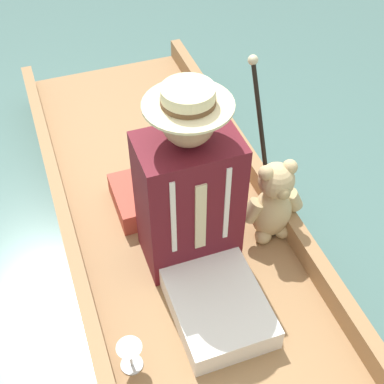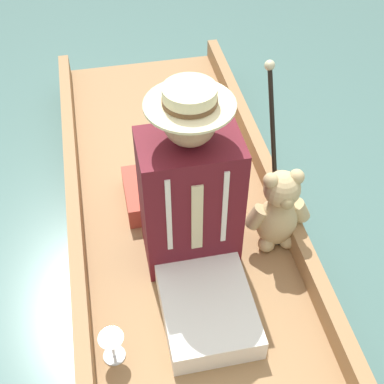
{
  "view_description": "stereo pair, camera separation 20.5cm",
  "coord_description": "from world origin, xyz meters",
  "px_view_note": "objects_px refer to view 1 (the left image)",
  "views": [
    {
      "loc": [
        0.48,
        1.32,
        2.02
      ],
      "look_at": [
        -0.01,
        -0.04,
        0.56
      ],
      "focal_mm": 50.0,
      "sensor_mm": 36.0,
      "label": 1
    },
    {
      "loc": [
        0.28,
        1.37,
        2.02
      ],
      "look_at": [
        -0.01,
        -0.04,
        0.56
      ],
      "focal_mm": 50.0,
      "sensor_mm": 36.0,
      "label": 2
    }
  ],
  "objects_px": {
    "seated_person": "(194,211)",
    "walking_cane": "(262,133)",
    "wine_glass": "(130,352)",
    "teddy_bear": "(273,203)"
  },
  "relations": [
    {
      "from": "seated_person",
      "to": "walking_cane",
      "type": "relative_size",
      "value": 1.18
    },
    {
      "from": "teddy_bear",
      "to": "walking_cane",
      "type": "bearing_deg",
      "value": -94.09
    },
    {
      "from": "wine_glass",
      "to": "walking_cane",
      "type": "height_order",
      "value": "walking_cane"
    },
    {
      "from": "walking_cane",
      "to": "teddy_bear",
      "type": "bearing_deg",
      "value": 85.91
    },
    {
      "from": "teddy_bear",
      "to": "wine_glass",
      "type": "bearing_deg",
      "value": 28.64
    },
    {
      "from": "seated_person",
      "to": "wine_glass",
      "type": "xyz_separation_m",
      "value": [
        0.38,
        0.37,
        -0.22
      ]
    },
    {
      "from": "seated_person",
      "to": "wine_glass",
      "type": "height_order",
      "value": "seated_person"
    },
    {
      "from": "seated_person",
      "to": "teddy_bear",
      "type": "bearing_deg",
      "value": -165.3
    },
    {
      "from": "seated_person",
      "to": "teddy_bear",
      "type": "distance_m",
      "value": 0.4
    },
    {
      "from": "wine_glass",
      "to": "walking_cane",
      "type": "xyz_separation_m",
      "value": [
        -0.77,
        -0.61,
        0.33
      ]
    }
  ]
}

